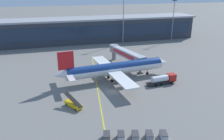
# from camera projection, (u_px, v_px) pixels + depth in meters

# --- Properties ---
(ground_plane) EXTENTS (700.00, 700.00, 0.00)m
(ground_plane) POSITION_uv_depth(u_px,v_px,m) (113.00, 92.00, 75.20)
(ground_plane) COLOR slate
(apron_lead_in_line) EXTENTS (11.84, 79.21, 0.01)m
(apron_lead_in_line) POSITION_uv_depth(u_px,v_px,m) (98.00, 91.00, 75.86)
(apron_lead_in_line) COLOR yellow
(apron_lead_in_line) RESTS_ON ground_plane
(terminal_building) EXTENTS (164.05, 19.15, 14.22)m
(terminal_building) POSITION_uv_depth(u_px,v_px,m) (65.00, 31.00, 137.93)
(terminal_building) COLOR #2D333D
(terminal_building) RESTS_ON ground_plane
(main_airliner) EXTENTS (44.35, 35.16, 12.29)m
(main_airliner) POSITION_uv_depth(u_px,v_px,m) (115.00, 68.00, 83.67)
(main_airliner) COLOR white
(main_airliner) RESTS_ON ground_plane
(jet_bridge) EXTENTS (8.86, 24.25, 6.95)m
(jet_bridge) POSITION_uv_depth(u_px,v_px,m) (125.00, 54.00, 98.24)
(jet_bridge) COLOR #B2B7BC
(jet_bridge) RESTS_ON ground_plane
(fuel_tanker) EXTENTS (10.97, 3.38, 3.25)m
(fuel_tanker) POSITION_uv_depth(u_px,v_px,m) (163.00, 79.00, 80.62)
(fuel_tanker) COLOR #232326
(fuel_tanker) RESTS_ON ground_plane
(belt_loader) EXTENTS (4.64, 6.64, 3.49)m
(belt_loader) POSITION_uv_depth(u_px,v_px,m) (73.00, 104.00, 65.31)
(belt_loader) COLOR yellow
(belt_loader) RESTS_ON ground_plane
(baggage_cart_0) EXTENTS (2.18, 2.95, 1.48)m
(baggage_cart_0) POSITION_uv_depth(u_px,v_px,m) (107.00, 136.00, 51.71)
(baggage_cart_0) COLOR #595B60
(baggage_cart_0) RESTS_ON ground_plane
(baggage_cart_1) EXTENTS (2.18, 2.95, 1.48)m
(baggage_cart_1) POSITION_uv_depth(u_px,v_px,m) (121.00, 136.00, 51.78)
(baggage_cart_1) COLOR #B2B7BC
(baggage_cart_1) RESTS_ON ground_plane
(baggage_cart_2) EXTENTS (2.18, 2.95, 1.48)m
(baggage_cart_2) POSITION_uv_depth(u_px,v_px,m) (135.00, 136.00, 51.85)
(baggage_cart_2) COLOR gray
(baggage_cart_2) RESTS_ON ground_plane
(baggage_cart_3) EXTENTS (2.18, 2.95, 1.48)m
(baggage_cart_3) POSITION_uv_depth(u_px,v_px,m) (149.00, 136.00, 51.91)
(baggage_cart_3) COLOR gray
(baggage_cart_3) RESTS_ON ground_plane
(baggage_cart_4) EXTENTS (2.18, 2.95, 1.48)m
(baggage_cart_4) POSITION_uv_depth(u_px,v_px,m) (163.00, 135.00, 51.98)
(baggage_cart_4) COLOR #B2B7BC
(baggage_cart_4) RESTS_ON ground_plane
(apron_light_mast_0) EXTENTS (2.80, 0.50, 24.71)m
(apron_light_mast_0) POSITION_uv_depth(u_px,v_px,m) (173.00, 17.00, 141.08)
(apron_light_mast_0) COLOR gray
(apron_light_mast_0) RESTS_ON ground_plane
(apron_light_mast_1) EXTENTS (2.80, 0.50, 26.44)m
(apron_light_mast_1) POSITION_uv_depth(u_px,v_px,m) (123.00, 17.00, 132.58)
(apron_light_mast_1) COLOR gray
(apron_light_mast_1) RESTS_ON ground_plane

